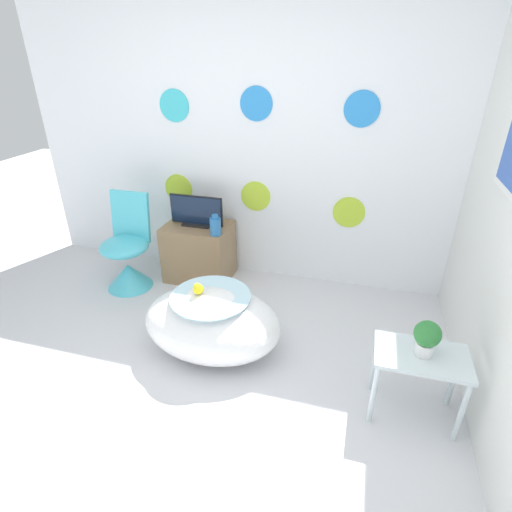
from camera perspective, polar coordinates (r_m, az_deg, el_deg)
The scene contains 10 objects.
ground_plane at distance 2.49m, azimuth -13.54°, elevation -24.94°, with size 12.00×12.00×0.00m, color silver.
wall_back_dotted at distance 3.50m, azimuth 0.47°, elevation 16.81°, with size 4.32×0.05×2.60m.
bathtub at distance 2.84m, azimuth -6.30°, elevation -9.49°, with size 0.98×0.67×0.48m.
rubber_duck at distance 2.70m, azimuth -8.30°, elevation -4.62°, with size 0.07×0.08×0.09m.
chair at distance 3.76m, azimuth -17.89°, elevation -0.47°, with size 0.43×0.43×0.85m.
tv_cabinet at distance 3.76m, azimuth -8.12°, elevation 0.63°, with size 0.59×0.43×0.53m.
tv at distance 3.60m, azimuth -8.51°, elevation 6.16°, with size 0.49×0.12×0.28m.
vase at distance 3.41m, azimuth -5.82°, elevation 4.29°, with size 0.09×0.09×0.18m.
side_table at distance 2.50m, azimuth 22.35°, elevation -14.26°, with size 0.51×0.32×0.45m.
potted_plant_left at distance 2.37m, azimuth 23.23°, elevation -10.57°, with size 0.14×0.14×0.21m.
Camera 1 is at (0.91, -1.27, 1.95)m, focal length 28.00 mm.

